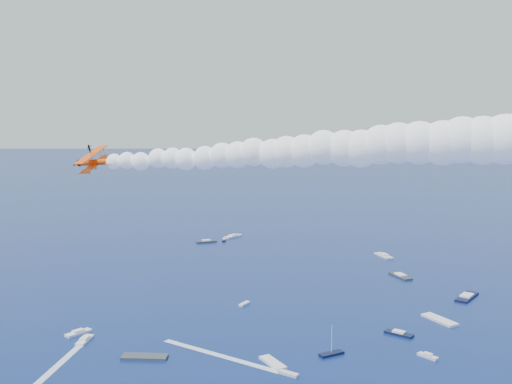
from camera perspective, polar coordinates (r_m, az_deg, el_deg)
The scene contains 5 objects.
biplane_lead at distance 106.24m, azimuth 13.86°, elevation 3.86°, with size 7.47×8.38×5.05m, color #DA4A04, non-canonical shape.
biplane_trail at distance 100.98m, azimuth -14.58°, elevation 2.69°, with size 6.94×7.78×4.69m, color #FF4A05, non-canonical shape.
smoke_trail_trail at distance 87.00m, azimuth 4.65°, elevation 3.88°, with size 68.03×19.04×12.12m, color white, non-canonical shape.
spectator_boats at distance 211.63m, azimuth 13.54°, elevation -10.37°, with size 246.14×152.47×0.70m.
boat_wakes at distance 186.59m, azimuth 20.31°, elevation -13.26°, with size 220.41×173.25×0.04m.
Camera 1 is at (52.17, -70.19, 65.51)m, focal length 43.22 mm.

